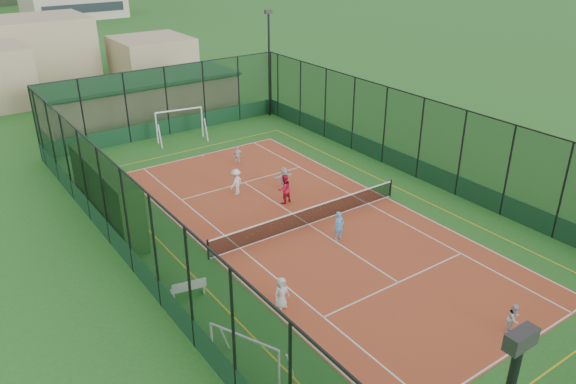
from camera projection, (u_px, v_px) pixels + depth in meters
name	position (u px, v px, depth m)	size (l,w,h in m)	color
ground	(309.00, 224.00, 28.88)	(300.00, 300.00, 0.00)	#296522
court_slab	(309.00, 224.00, 28.88)	(11.17, 23.97, 0.01)	#AA4125
tennis_net	(309.00, 215.00, 28.65)	(11.67, 0.12, 1.06)	black
perimeter_fence	(310.00, 180.00, 27.81)	(18.12, 34.12, 5.00)	black
floodlight_ne	(269.00, 65.00, 43.86)	(0.60, 0.26, 8.25)	black
clubhouse	(142.00, 98.00, 44.45)	(15.20, 7.20, 3.15)	tan
hedge_left	(107.00, 195.00, 28.19)	(1.15, 7.68, 3.36)	black
white_bench	(188.00, 287.00, 23.15)	(1.44, 0.40, 0.81)	white
futsal_goal_near	(244.00, 358.00, 18.65)	(0.81, 2.77, 1.79)	white
futsal_goal_far	(180.00, 125.00, 39.92)	(3.42, 0.99, 2.21)	white
child_near_left	(281.00, 293.00, 22.31)	(0.67, 0.43, 1.37)	silver
child_near_mid	(339.00, 226.00, 27.18)	(0.54, 0.36, 1.49)	#54A5EE
child_near_right	(514.00, 319.00, 20.93)	(0.61, 0.47, 1.25)	silver
child_far_left	(236.00, 182.00, 31.82)	(0.99, 0.57, 1.54)	white
child_far_right	(238.00, 155.00, 36.01)	(0.69, 0.29, 1.18)	silver
child_far_back	(284.00, 178.00, 32.55)	(1.25, 0.40, 1.35)	silver
coach	(284.00, 189.00, 30.79)	(0.82, 0.64, 1.68)	red
tennis_balls	(275.00, 226.00, 28.61)	(4.91, 0.38, 0.07)	#CCE033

